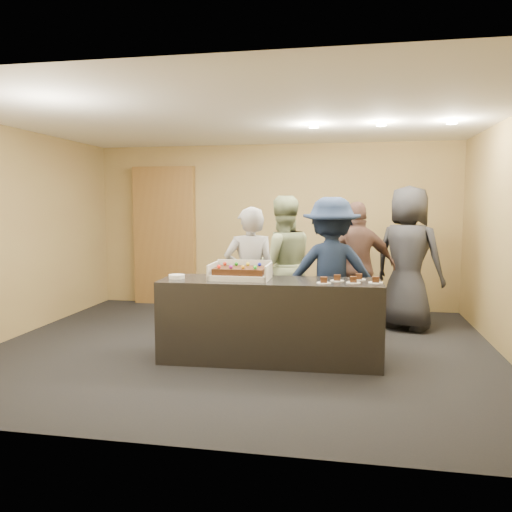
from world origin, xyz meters
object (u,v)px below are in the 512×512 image
Objects in this scene: serving_counter at (270,320)px; person_sage_man at (282,266)px; person_dark_suit at (408,258)px; person_brown_extra at (357,267)px; person_server_grey at (250,278)px; plate_stack at (177,277)px; storage_cabinet at (165,236)px; person_navy_man at (331,273)px; sheet_cake at (240,270)px; cake_box at (241,275)px.

serving_counter is 1.25m from person_sage_man.
person_brown_extra is at bearing 52.68° from person_dark_suit.
person_server_grey is at bearing 122.44° from serving_counter.
plate_stack is at bearing 64.17° from person_dark_suit.
person_server_grey is at bearing 24.24° from person_brown_extra.
plate_stack is (1.24, -2.91, -0.26)m from storage_cabinet.
person_brown_extra is (0.33, 0.82, -0.02)m from person_navy_man.
person_sage_man is at bearing 50.87° from plate_stack.
sheet_cake is at bearing 71.80° from person_server_grey.
sheet_cake is 0.30× the size of person_sage_man.
storage_cabinet is at bearing -56.72° from person_sage_man.
serving_counter is 1.79m from person_brown_extra.
person_brown_extra is at bearing -23.08° from storage_cabinet.
storage_cabinet is 3.42m from cake_box.
person_server_grey is 0.97m from person_navy_man.
person_brown_extra is at bearing 47.67° from cake_box.
person_server_grey is 0.94× the size of person_navy_man.
storage_cabinet is 2.82m from person_sage_man.
person_navy_man reaches higher than serving_counter.
person_sage_man reaches higher than person_brown_extra.
cake_box is 0.71m from plate_stack.
person_navy_man is at bearing 77.58° from person_dark_suit.
sheet_cake is at bearing 54.68° from person_sage_man.
person_brown_extra reaches higher than sheet_cake.
person_sage_man is at bearing 74.99° from sheet_cake.
person_navy_man is 0.92× the size of person_dark_suit.
serving_counter is 1.22× the size of person_dark_suit.
person_navy_man is (2.92, -2.20, -0.27)m from storage_cabinet.
storage_cabinet is 1.39× the size of person_server_grey.
person_server_grey reaches higher than sheet_cake.
cake_box is at bearing 89.12° from sheet_cake.
storage_cabinet is 3.63× the size of cake_box.
person_server_grey reaches higher than cake_box.
cake_box is 0.44m from person_server_grey.
person_dark_suit is (2.68, 1.82, 0.06)m from plate_stack.
person_navy_man is at bearing -37.03° from storage_cabinet.
person_sage_man is 1.01× the size of person_navy_man.
person_server_grey is (0.72, 0.54, -0.08)m from plate_stack.
person_brown_extra is at bearing -116.17° from person_navy_man.
storage_cabinet is 3.18m from plate_stack.
storage_cabinet is 3.66m from person_navy_man.
person_dark_suit is at bearing 41.16° from sheet_cake.
person_server_grey is at bearing -50.39° from storage_cabinet.
plate_stack is 2.52m from person_brown_extra.
storage_cabinet is at bearing 124.79° from cake_box.
person_server_grey is 0.86× the size of person_dark_suit.
person_dark_suit is (1.98, 1.73, -0.01)m from sheet_cake.
sheet_cake is at bearing -55.44° from storage_cabinet.
person_brown_extra is (2.00, 1.53, -0.04)m from plate_stack.
plate_stack is at bearing -66.93° from storage_cabinet.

